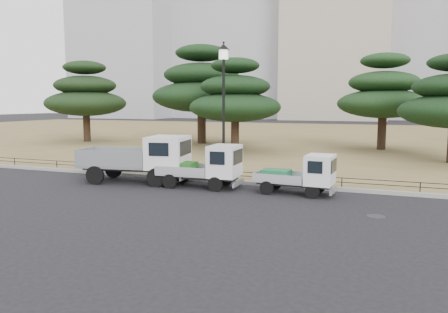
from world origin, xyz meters
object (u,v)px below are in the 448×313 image
at_px(truck_kei_front, 206,166).
at_px(street_lamp, 224,89).
at_px(tarp_pile, 111,162).
at_px(truck_large, 141,157).
at_px(truck_kei_rear, 301,174).

relative_size(truck_kei_front, street_lamp, 0.59).
xyz_separation_m(truck_kei_front, tarp_pile, (-6.26, 1.95, -0.36)).
distance_m(truck_large, truck_kei_rear, 7.38).
height_order(truck_large, tarp_pile, truck_large).
bearing_deg(truck_large, truck_kei_rear, -9.23).
distance_m(truck_large, tarp_pile, 3.60).
bearing_deg(truck_large, street_lamp, 14.82).
bearing_deg(tarp_pile, street_lamp, -2.99).
height_order(truck_large, truck_kei_front, truck_large).
relative_size(truck_kei_front, tarp_pile, 2.07).
bearing_deg(truck_kei_rear, truck_kei_front, -176.13).
bearing_deg(tarp_pile, truck_large, -32.20).
height_order(truck_kei_front, tarp_pile, truck_kei_front).
bearing_deg(truck_large, truck_kei_front, -10.32).
height_order(truck_large, street_lamp, street_lamp).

